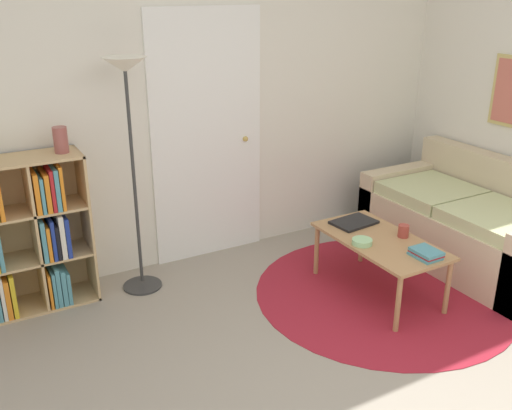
% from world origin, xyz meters
% --- Properties ---
extents(wall_back, '(7.62, 0.11, 2.60)m').
position_xyz_m(wall_back, '(0.00, 2.57, 1.29)').
color(wall_back, silver).
rests_on(wall_back, ground_plane).
extents(rug, '(1.88, 1.88, 0.01)m').
position_xyz_m(rug, '(0.90, 1.28, 0.00)').
color(rug, maroon).
rests_on(rug, ground_plane).
extents(bookshelf, '(1.07, 0.34, 1.08)m').
position_xyz_m(bookshelf, '(-1.51, 2.36, 0.52)').
color(bookshelf, tan).
rests_on(bookshelf, ground_plane).
extents(floor_lamp, '(0.30, 0.30, 1.70)m').
position_xyz_m(floor_lamp, '(-0.62, 2.25, 1.39)').
color(floor_lamp, '#333333').
rests_on(floor_lamp, ground_plane).
extents(couch, '(0.88, 1.68, 0.82)m').
position_xyz_m(couch, '(1.91, 1.40, 0.29)').
color(couch, '#CCB793').
rests_on(couch, ground_plane).
extents(coffee_table, '(0.53, 1.00, 0.43)m').
position_xyz_m(coffee_table, '(0.86, 1.32, 0.39)').
color(coffee_table, '#AD7F51').
rests_on(coffee_table, ground_plane).
extents(laptop, '(0.35, 0.26, 0.02)m').
position_xyz_m(laptop, '(0.87, 1.64, 0.44)').
color(laptop, black).
rests_on(laptop, coffee_table).
extents(bowl, '(0.14, 0.14, 0.04)m').
position_xyz_m(bowl, '(0.69, 1.31, 0.45)').
color(bowl, '#9ED193').
rests_on(bowl, coffee_table).
extents(book_stack_on_table, '(0.16, 0.20, 0.05)m').
position_xyz_m(book_stack_on_table, '(0.94, 0.95, 0.46)').
color(book_stack_on_table, teal).
rests_on(book_stack_on_table, coffee_table).
extents(cup, '(0.08, 0.08, 0.09)m').
position_xyz_m(cup, '(1.03, 1.27, 0.48)').
color(cup, '#A33D33').
rests_on(cup, coffee_table).
extents(vase_on_shelf, '(0.10, 0.10, 0.17)m').
position_xyz_m(vase_on_shelf, '(-1.07, 2.36, 1.17)').
color(vase_on_shelf, '#934C47').
rests_on(vase_on_shelf, bookshelf).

